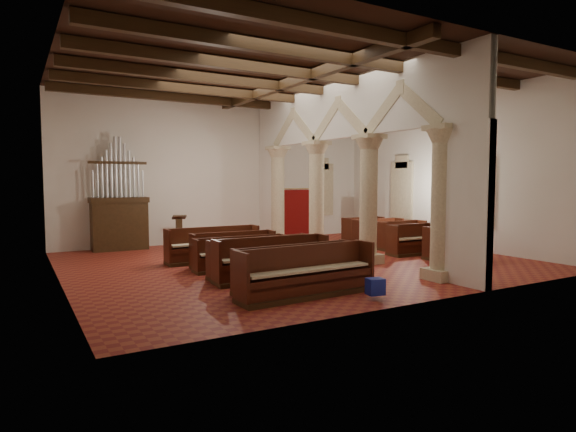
{
  "coord_description": "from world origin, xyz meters",
  "views": [
    {
      "loc": [
        -7.98,
        -13.42,
        2.63
      ],
      "look_at": [
        0.01,
        0.5,
        1.45
      ],
      "focal_mm": 30.0,
      "sensor_mm": 36.0,
      "label": 1
    }
  ],
  "objects_px": {
    "lectern": "(179,234)",
    "nave_pew_0": "(308,280)",
    "processional_banner": "(371,221)",
    "aisle_pew_0": "(450,247)",
    "pipe_organ": "(119,214)"
  },
  "relations": [
    {
      "from": "nave_pew_0",
      "to": "aisle_pew_0",
      "type": "height_order",
      "value": "nave_pew_0"
    },
    {
      "from": "pipe_organ",
      "to": "lectern",
      "type": "relative_size",
      "value": 3.39
    },
    {
      "from": "nave_pew_0",
      "to": "aisle_pew_0",
      "type": "xyz_separation_m",
      "value": [
        7.12,
        2.2,
        -0.01
      ]
    },
    {
      "from": "processional_banner",
      "to": "nave_pew_0",
      "type": "bearing_deg",
      "value": -132.29
    },
    {
      "from": "nave_pew_0",
      "to": "aisle_pew_0",
      "type": "relative_size",
      "value": 1.63
    },
    {
      "from": "processional_banner",
      "to": "lectern",
      "type": "bearing_deg",
      "value": 174.39
    },
    {
      "from": "processional_banner",
      "to": "aisle_pew_0",
      "type": "bearing_deg",
      "value": -98.12
    },
    {
      "from": "pipe_organ",
      "to": "nave_pew_0",
      "type": "distance_m",
      "value": 10.1
    },
    {
      "from": "pipe_organ",
      "to": "lectern",
      "type": "height_order",
      "value": "pipe_organ"
    },
    {
      "from": "lectern",
      "to": "aisle_pew_0",
      "type": "height_order",
      "value": "lectern"
    },
    {
      "from": "lectern",
      "to": "nave_pew_0",
      "type": "relative_size",
      "value": 0.37
    },
    {
      "from": "lectern",
      "to": "processional_banner",
      "type": "height_order",
      "value": "processional_banner"
    },
    {
      "from": "lectern",
      "to": "nave_pew_0",
      "type": "distance_m",
      "value": 9.4
    },
    {
      "from": "processional_banner",
      "to": "nave_pew_0",
      "type": "height_order",
      "value": "processional_banner"
    },
    {
      "from": "pipe_organ",
      "to": "aisle_pew_0",
      "type": "distance_m",
      "value": 12.12
    }
  ]
}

